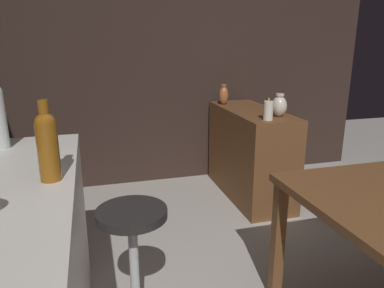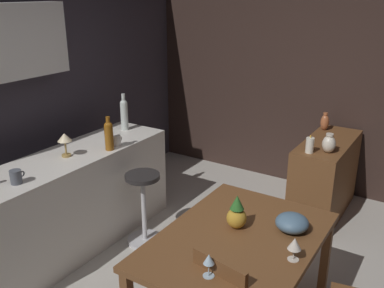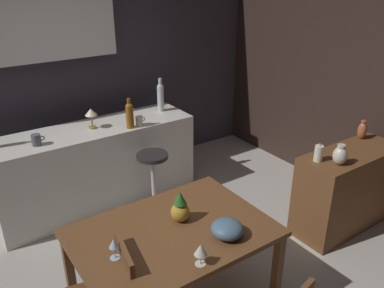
# 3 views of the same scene
# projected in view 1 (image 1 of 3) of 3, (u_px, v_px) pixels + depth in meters

# --- Properties ---
(wall_side_right) EXTENTS (0.10, 4.40, 2.60)m
(wall_side_right) POSITION_uv_depth(u_px,v_px,m) (161.00, 53.00, 3.56)
(wall_side_right) COLOR #33231E
(wall_side_right) RESTS_ON ground_plane
(sideboard_cabinet) EXTENTS (1.10, 0.44, 0.82)m
(sideboard_cabinet) POSITION_uv_depth(u_px,v_px,m) (250.00, 153.00, 3.38)
(sideboard_cabinet) COLOR brown
(sideboard_cabinet) RESTS_ON ground_plane
(bar_stool) EXTENTS (0.34, 0.34, 0.70)m
(bar_stool) POSITION_uv_depth(u_px,v_px,m) (135.00, 273.00, 1.70)
(bar_stool) COLOR #262323
(bar_stool) RESTS_ON ground_plane
(wine_bottle_amber) EXTENTS (0.08, 0.08, 0.31)m
(wine_bottle_amber) POSITION_uv_depth(u_px,v_px,m) (47.00, 143.00, 1.37)
(wine_bottle_amber) COLOR #8C5114
(wine_bottle_amber) RESTS_ON kitchen_counter
(cup_white) EXTENTS (0.11, 0.07, 0.11)m
(cup_white) POSITION_uv_depth(u_px,v_px,m) (50.00, 159.00, 1.49)
(cup_white) COLOR white
(cup_white) RESTS_ON kitchen_counter
(pillar_candle_tall) EXTENTS (0.08, 0.08, 0.17)m
(pillar_candle_tall) POSITION_uv_depth(u_px,v_px,m) (268.00, 111.00, 2.83)
(pillar_candle_tall) COLOR white
(pillar_candle_tall) RESTS_ON sideboard_cabinet
(vase_copper) EXTENTS (0.09, 0.09, 0.20)m
(vase_copper) POSITION_uv_depth(u_px,v_px,m) (224.00, 95.00, 3.51)
(vase_copper) COLOR #B26038
(vase_copper) RESTS_ON sideboard_cabinet
(vase_ceramic_ivory) EXTENTS (0.13, 0.13, 0.19)m
(vase_ceramic_ivory) POSITION_uv_depth(u_px,v_px,m) (279.00, 106.00, 2.96)
(vase_ceramic_ivory) COLOR beige
(vase_ceramic_ivory) RESTS_ON sideboard_cabinet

